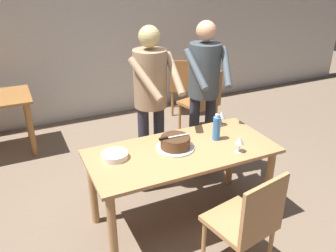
% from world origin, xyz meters
% --- Properties ---
extents(ground_plane, '(14.00, 14.00, 0.00)m').
position_xyz_m(ground_plane, '(0.00, 0.00, 0.00)').
color(ground_plane, '#7A6651').
extents(back_wall, '(10.00, 0.12, 2.70)m').
position_xyz_m(back_wall, '(0.00, 2.84, 1.35)').
color(back_wall, beige).
rests_on(back_wall, ground_plane).
extents(main_dining_table, '(1.64, 0.76, 0.75)m').
position_xyz_m(main_dining_table, '(0.00, 0.00, 0.63)').
color(main_dining_table, tan).
rests_on(main_dining_table, ground_plane).
extents(cake_on_platter, '(0.34, 0.34, 0.11)m').
position_xyz_m(cake_on_platter, '(-0.04, 0.05, 0.80)').
color(cake_on_platter, silver).
rests_on(cake_on_platter, main_dining_table).
extents(cake_knife, '(0.27, 0.03, 0.02)m').
position_xyz_m(cake_knife, '(-0.11, 0.06, 0.87)').
color(cake_knife, silver).
rests_on(cake_knife, cake_on_platter).
extents(plate_stack, '(0.22, 0.22, 0.05)m').
position_xyz_m(plate_stack, '(-0.57, 0.11, 0.78)').
color(plate_stack, white).
rests_on(plate_stack, main_dining_table).
extents(wine_glass_near, '(0.08, 0.08, 0.14)m').
position_xyz_m(wine_glass_near, '(0.42, -0.23, 0.85)').
color(wine_glass_near, silver).
rests_on(wine_glass_near, main_dining_table).
extents(wine_glass_far, '(0.08, 0.08, 0.14)m').
position_xyz_m(wine_glass_far, '(0.58, 0.29, 0.85)').
color(wine_glass_far, silver).
rests_on(wine_glass_far, main_dining_table).
extents(water_bottle, '(0.07, 0.07, 0.25)m').
position_xyz_m(water_bottle, '(0.37, 0.05, 0.86)').
color(water_bottle, '#387AC6').
rests_on(water_bottle, main_dining_table).
extents(person_cutting_cake, '(0.46, 0.57, 1.72)m').
position_xyz_m(person_cutting_cake, '(-0.04, 0.59, 1.08)').
color(person_cutting_cake, '#2D2D38').
rests_on(person_cutting_cake, ground_plane).
extents(person_standing_beside, '(0.46, 0.57, 1.72)m').
position_xyz_m(person_standing_beside, '(0.57, 0.62, 1.08)').
color(person_standing_beside, '#2D2D38').
rests_on(person_standing_beside, ground_plane).
extents(chair_near_side, '(0.51, 0.51, 0.90)m').
position_xyz_m(chair_near_side, '(0.16, -0.76, 0.49)').
color(chair_near_side, tan).
rests_on(chair_near_side, ground_plane).
extents(background_chair_0, '(0.54, 0.54, 0.90)m').
position_xyz_m(background_chair_0, '(1.11, 1.54, 0.49)').
color(background_chair_0, '#9E6633').
rests_on(background_chair_0, ground_plane).
extents(background_chair_1, '(0.59, 0.59, 0.90)m').
position_xyz_m(background_chair_1, '(1.21, 2.27, 0.49)').
color(background_chair_1, '#9E6633').
rests_on(background_chair_1, ground_plane).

